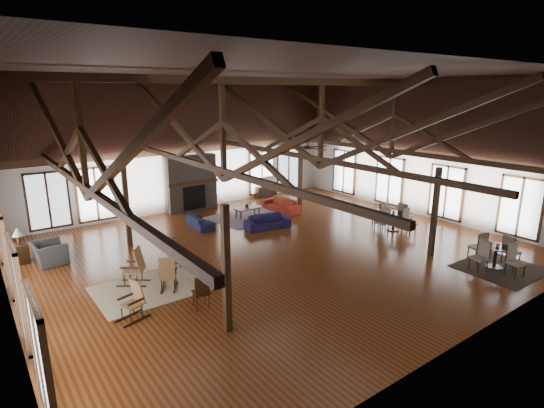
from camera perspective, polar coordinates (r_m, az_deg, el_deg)
floor at (r=15.05m, az=0.51°, el=-6.26°), size 16.00×16.00×0.00m
ceiling at (r=14.06m, az=0.57°, el=17.21°), size 16.00×14.00×0.02m
wall_back at (r=20.24m, az=-11.48°, el=7.67°), size 16.00×0.02×6.00m
wall_front at (r=9.72m, az=26.03°, el=-1.08°), size 16.00×0.02×6.00m
wall_right at (r=20.03m, az=19.37°, el=7.06°), size 0.02×14.00×6.00m
roof_truss at (r=14.11m, az=0.55°, el=9.19°), size 15.60×14.07×3.14m
post_grid at (r=14.57m, az=0.53°, el=-0.66°), size 8.16×7.16×3.05m
fireplace at (r=20.22m, az=-10.84°, el=2.78°), size 2.50×0.69×2.60m
ceiling_fan at (r=13.68m, az=4.77°, el=7.72°), size 1.60×1.60×0.75m
sofa_navy_front at (r=17.39m, az=-0.61°, el=-2.39°), size 1.94×1.02×0.54m
sofa_navy_left at (r=17.78m, az=-9.65°, el=-2.31°), size 1.69×0.76×0.48m
sofa_orange at (r=19.90m, az=1.20°, el=-0.11°), size 2.02×0.87×0.58m
coffee_table at (r=18.90m, az=-3.29°, el=-0.65°), size 1.17×0.62×0.44m
vase at (r=18.94m, az=-3.40°, el=-0.15°), size 0.21×0.21×0.18m
armchair at (r=15.63m, az=-27.80°, el=-5.83°), size 1.18×1.05×0.72m
side_table_lamp at (r=16.11m, az=-30.77°, el=-5.29°), size 0.47×0.47×1.19m
rocking_chair_a at (r=12.95m, az=-17.83°, el=-8.11°), size 0.97×0.89×1.12m
rocking_chair_b at (r=12.39m, az=-13.85°, el=-9.19°), size 0.72×0.86×0.98m
rocking_chair_c at (r=11.17m, az=-18.03°, el=-12.23°), size 0.85×0.61×0.99m
side_chair_a at (r=13.84m, az=-12.69°, el=-6.01°), size 0.57×0.57×0.99m
side_chair_b at (r=11.16m, az=-9.46°, el=-11.28°), size 0.45×0.45×0.92m
cafe_table_near at (r=15.20m, az=27.88°, el=-5.86°), size 1.92×1.92×0.98m
cafe_table_far at (r=17.75m, az=16.05°, el=-1.83°), size 1.93×1.93×1.01m
cup_near at (r=15.13m, az=28.08°, el=-4.91°), size 0.15×0.15×0.10m
cup_far at (r=17.60m, az=16.03°, el=-1.04°), size 0.14×0.14×0.10m
tv_console at (r=22.64m, az=-0.88°, el=1.74°), size 1.17×0.44×0.59m
television at (r=22.54m, az=-0.80°, el=3.11°), size 0.90×0.20×0.51m
rug_tan at (r=12.75m, az=-16.24°, el=-10.89°), size 2.91×2.30×0.01m
rug_navy at (r=19.10m, az=-3.24°, el=-1.65°), size 3.56×2.87×0.01m
rug_dark at (r=15.39m, az=28.33°, el=-7.61°), size 2.44×2.23×0.01m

